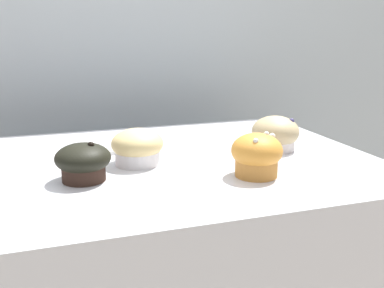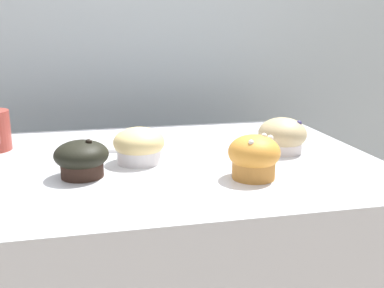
{
  "view_description": "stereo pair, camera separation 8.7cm",
  "coord_description": "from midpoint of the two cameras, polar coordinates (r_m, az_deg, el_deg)",
  "views": [
    {
      "loc": [
        -0.16,
        -0.86,
        1.2
      ],
      "look_at": [
        0.11,
        -0.06,
        0.98
      ],
      "focal_mm": 42.0,
      "sensor_mm": 36.0,
      "label": 1
    },
    {
      "loc": [
        -0.07,
        -0.88,
        1.2
      ],
      "look_at": [
        0.11,
        -0.06,
        0.98
      ],
      "focal_mm": 42.0,
      "sensor_mm": 36.0,
      "label": 2
    }
  ],
  "objects": [
    {
      "name": "muffin_back_right",
      "position": [
        0.81,
        10.91,
        -1.63
      ],
      "size": [
        0.09,
        0.09,
        0.08
      ],
      "color": "#C88137",
      "rests_on": "display_counter"
    },
    {
      "name": "serving_plate",
      "position": [
        1.06,
        -6.12,
        0.36
      ],
      "size": [
        0.18,
        0.18,
        0.01
      ],
      "color": "white",
      "rests_on": "display_counter"
    },
    {
      "name": "muffin_front_left",
      "position": [
        0.82,
        -10.95,
        -1.84
      ],
      "size": [
        0.1,
        0.1,
        0.07
      ],
      "color": "#332118",
      "rests_on": "display_counter"
    },
    {
      "name": "muffin_back_left",
      "position": [
        1.0,
        13.75,
        0.99
      ],
      "size": [
        0.1,
        0.1,
        0.08
      ],
      "color": "silver",
      "rests_on": "display_counter"
    },
    {
      "name": "wall_back",
      "position": [
        1.5,
        -7.97,
        2.9
      ],
      "size": [
        3.2,
        0.1,
        1.8
      ],
      "primitive_type": "cube",
      "color": "#A8B2B7",
      "rests_on": "ground"
    },
    {
      "name": "muffin_front_center",
      "position": [
        0.9,
        -4.0,
        -0.25
      ],
      "size": [
        0.1,
        0.1,
        0.07
      ],
      "color": "white",
      "rests_on": "display_counter"
    }
  ]
}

